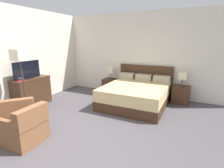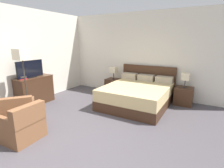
% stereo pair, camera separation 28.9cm
% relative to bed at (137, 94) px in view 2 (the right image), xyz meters
% --- Properties ---
extents(ground_plane, '(11.62, 11.62, 0.00)m').
position_rel_bed_xyz_m(ground_plane, '(-0.38, -2.85, -0.33)').
color(ground_plane, '#4C474C').
extents(wall_back, '(6.56, 0.06, 2.86)m').
position_rel_bed_xyz_m(wall_back, '(-0.38, 1.06, 1.10)').
color(wall_back, silver).
rests_on(wall_back, ground).
extents(wall_left, '(0.06, 5.67, 2.86)m').
position_rel_bed_xyz_m(wall_left, '(-3.09, -1.21, 1.10)').
color(wall_left, silver).
rests_on(wall_left, ground).
extents(bed, '(1.86, 2.07, 1.09)m').
position_rel_bed_xyz_m(bed, '(0.00, 0.00, 0.00)').
color(bed, '#422819').
rests_on(bed, ground).
extents(nightstand_left, '(0.52, 0.48, 0.54)m').
position_rel_bed_xyz_m(nightstand_left, '(-1.23, 0.73, -0.06)').
color(nightstand_left, '#422819').
rests_on(nightstand_left, ground).
extents(nightstand_right, '(0.52, 0.48, 0.54)m').
position_rel_bed_xyz_m(nightstand_right, '(1.23, 0.73, -0.06)').
color(nightstand_right, '#422819').
rests_on(nightstand_right, ground).
extents(table_lamp_left, '(0.22, 0.22, 0.44)m').
position_rel_bed_xyz_m(table_lamp_left, '(-1.23, 0.73, 0.54)').
color(table_lamp_left, '#332D28').
rests_on(table_lamp_left, nightstand_left).
extents(table_lamp_right, '(0.22, 0.22, 0.44)m').
position_rel_bed_xyz_m(table_lamp_right, '(1.23, 0.73, 0.54)').
color(table_lamp_right, '#332D28').
rests_on(table_lamp_right, nightstand_right).
extents(dresser, '(0.49, 1.10, 0.85)m').
position_rel_bed_xyz_m(dresser, '(-2.79, -1.46, 0.11)').
color(dresser, '#422819').
rests_on(dresser, ground).
extents(tv, '(0.18, 0.85, 0.50)m').
position_rel_bed_xyz_m(tv, '(-2.79, -1.54, 0.76)').
color(tv, black).
rests_on(tv, dresser).
extents(book_red_cover, '(0.22, 0.22, 0.03)m').
position_rel_bed_xyz_m(book_red_cover, '(-2.77, -1.83, 0.53)').
color(book_red_cover, '#B7282D').
rests_on(book_red_cover, dresser).
extents(book_blue_cover, '(0.19, 0.18, 0.03)m').
position_rel_bed_xyz_m(book_blue_cover, '(-2.80, -1.83, 0.56)').
color(book_blue_cover, '#234C8E').
rests_on(book_blue_cover, book_red_cover).
extents(book_small_top, '(0.24, 0.17, 0.03)m').
position_rel_bed_xyz_m(book_small_top, '(-2.77, -1.83, 0.59)').
color(book_small_top, '#383333').
rests_on(book_small_top, book_blue_cover).
extents(armchair_by_window, '(0.97, 0.96, 0.76)m').
position_rel_bed_xyz_m(armchair_by_window, '(-1.84, -2.64, -0.04)').
color(armchair_by_window, brown).
rests_on(armchair_by_window, ground).
extents(armchair_companion, '(0.72, 0.71, 0.76)m').
position_rel_bed_xyz_m(armchair_companion, '(-1.26, -2.94, -0.04)').
color(armchair_companion, brown).
rests_on(armchair_companion, ground).
extents(floor_lamp, '(0.33, 0.33, 1.72)m').
position_rel_bed_xyz_m(floor_lamp, '(-2.32, -2.06, 1.13)').
color(floor_lamp, '#332D28').
rests_on(floor_lamp, ground).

